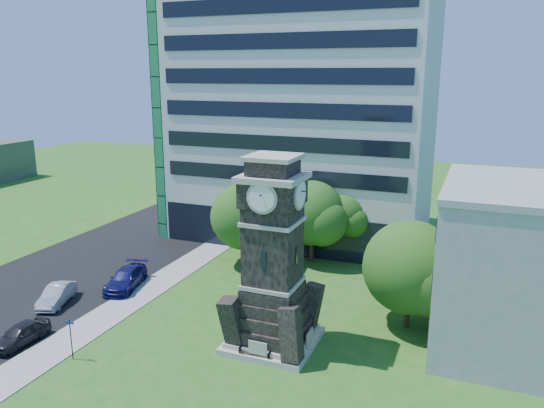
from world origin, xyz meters
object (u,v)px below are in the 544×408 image
at_px(car_street_north, 126,279).
at_px(street_sign, 71,335).
at_px(clock_tower, 273,266).
at_px(car_east_lot, 492,355).
at_px(car_street_south, 21,334).
at_px(car_street_mid, 57,295).
at_px(park_bench, 256,351).

bearing_deg(car_street_north, street_sign, -83.67).
bearing_deg(clock_tower, car_east_lot, 10.00).
relative_size(clock_tower, car_street_north, 2.32).
bearing_deg(street_sign, car_street_north, 112.06).
xyz_separation_m(clock_tower, car_east_lot, (13.05, 2.30, -4.51)).
xyz_separation_m(car_street_south, car_street_north, (0.59, 10.08, 0.09)).
relative_size(car_street_mid, car_street_north, 0.81).
xyz_separation_m(car_street_south, park_bench, (14.76, 3.82, -0.13)).
xyz_separation_m(clock_tower, park_bench, (-0.24, -2.22, -4.73)).
distance_m(car_east_lot, street_sign, 25.16).
distance_m(car_street_south, car_street_north, 10.09).
relative_size(car_street_south, car_street_mid, 0.94).
xyz_separation_m(car_street_south, street_sign, (4.42, -0.27, 0.95)).
distance_m(car_street_north, park_bench, 15.49).
relative_size(car_street_mid, car_east_lot, 0.77).
distance_m(clock_tower, street_sign, 12.85).
distance_m(car_street_south, park_bench, 15.25).
relative_size(clock_tower, park_bench, 6.07).
distance_m(car_street_mid, car_street_north, 5.37).
bearing_deg(park_bench, car_east_lot, 15.97).
bearing_deg(car_east_lot, clock_tower, 81.09).
bearing_deg(car_street_mid, street_sign, -59.99).
xyz_separation_m(car_street_mid, street_sign, (6.74, -5.84, 0.92)).
bearing_deg(street_sign, car_east_lot, 21.79).
distance_m(clock_tower, car_street_mid, 17.91).
xyz_separation_m(park_bench, street_sign, (-10.34, -4.09, 1.07)).
xyz_separation_m(clock_tower, car_street_mid, (-17.31, -0.48, -4.58)).
bearing_deg(car_street_mid, car_street_north, 38.16).
height_order(clock_tower, car_street_mid, clock_tower).
relative_size(car_street_south, park_bench, 1.98).
bearing_deg(car_east_lot, car_street_south, 87.66).
xyz_separation_m(clock_tower, street_sign, (-10.58, -6.32, -3.66)).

